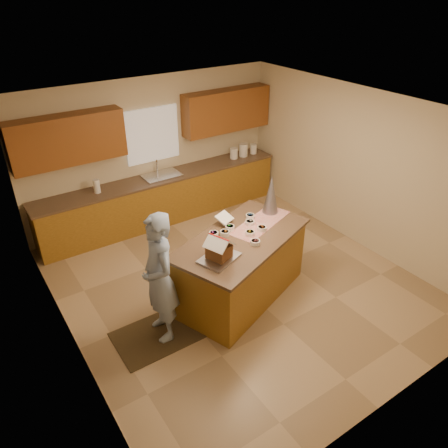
{
  "coord_description": "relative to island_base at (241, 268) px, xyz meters",
  "views": [
    {
      "loc": [
        -3.18,
        -4.38,
        4.21
      ],
      "look_at": [
        -0.1,
        0.2,
        1.0
      ],
      "focal_mm": 34.52,
      "sensor_mm": 36.0,
      "label": 1
    }
  ],
  "objects": [
    {
      "name": "floor",
      "position": [
        0.12,
        0.28,
        -0.49
      ],
      "size": [
        5.5,
        5.5,
        0.0
      ],
      "primitive_type": "plane",
      "color": "tan",
      "rests_on": "ground"
    },
    {
      "name": "ceiling",
      "position": [
        0.12,
        0.28,
        2.21
      ],
      "size": [
        5.5,
        5.5,
        0.0
      ],
      "primitive_type": "plane",
      "color": "silver",
      "rests_on": "floor"
    },
    {
      "name": "wall_back",
      "position": [
        0.12,
        3.03,
        0.86
      ],
      "size": [
        5.5,
        5.5,
        0.0
      ],
      "primitive_type": "plane",
      "color": "beige",
      "rests_on": "floor"
    },
    {
      "name": "wall_front",
      "position": [
        0.12,
        -2.47,
        0.86
      ],
      "size": [
        5.5,
        5.5,
        0.0
      ],
      "primitive_type": "plane",
      "color": "beige",
      "rests_on": "floor"
    },
    {
      "name": "wall_left",
      "position": [
        -2.38,
        0.28,
        0.86
      ],
      "size": [
        5.5,
        5.5,
        0.0
      ],
      "primitive_type": "plane",
      "color": "beige",
      "rests_on": "floor"
    },
    {
      "name": "wall_right",
      "position": [
        2.62,
        0.28,
        0.86
      ],
      "size": [
        5.5,
        5.5,
        0.0
      ],
      "primitive_type": "plane",
      "color": "beige",
      "rests_on": "floor"
    },
    {
      "name": "stone_accent",
      "position": [
        -2.36,
        -0.52,
        0.76
      ],
      "size": [
        0.0,
        2.5,
        2.5
      ],
      "primitive_type": "plane",
      "rotation": [
        1.57,
        0.0,
        1.57
      ],
      "color": "gray",
      "rests_on": "wall_left"
    },
    {
      "name": "window_curtain",
      "position": [
        0.12,
        3.0,
        1.16
      ],
      "size": [
        1.05,
        0.03,
        1.0
      ],
      "primitive_type": "cube",
      "color": "white",
      "rests_on": "wall_back"
    },
    {
      "name": "back_counter_base",
      "position": [
        0.12,
        2.73,
        -0.05
      ],
      "size": [
        4.8,
        0.6,
        0.88
      ],
      "primitive_type": "cube",
      "color": "#A06921",
      "rests_on": "floor"
    },
    {
      "name": "back_counter_top",
      "position": [
        0.12,
        2.73,
        0.41
      ],
      "size": [
        4.85,
        0.63,
        0.04
      ],
      "primitive_type": "cube",
      "color": "brown",
      "rests_on": "back_counter_base"
    },
    {
      "name": "upper_cabinet_left",
      "position": [
        -1.43,
        2.85,
        1.41
      ],
      "size": [
        1.85,
        0.35,
        0.8
      ],
      "primitive_type": "cube",
      "color": "brown",
      "rests_on": "wall_back"
    },
    {
      "name": "upper_cabinet_right",
      "position": [
        1.67,
        2.85,
        1.41
      ],
      "size": [
        1.85,
        0.35,
        0.8
      ],
      "primitive_type": "cube",
      "color": "brown",
      "rests_on": "wall_back"
    },
    {
      "name": "sink",
      "position": [
        0.12,
        2.73,
        0.4
      ],
      "size": [
        0.7,
        0.45,
        0.12
      ],
      "primitive_type": "cube",
      "color": "silver",
      "rests_on": "back_counter_top"
    },
    {
      "name": "faucet",
      "position": [
        0.12,
        2.91,
        0.57
      ],
      "size": [
        0.03,
        0.03,
        0.28
      ],
      "primitive_type": "cylinder",
      "color": "silver",
      "rests_on": "back_counter_top"
    },
    {
      "name": "island_base",
      "position": [
        0.0,
        0.0,
        0.0
      ],
      "size": [
        2.22,
        1.63,
        0.98
      ],
      "primitive_type": "cube",
      "rotation": [
        0.0,
        0.0,
        0.35
      ],
      "color": "#A06921",
      "rests_on": "floor"
    },
    {
      "name": "island_top",
      "position": [
        0.0,
        0.0,
        0.51
      ],
      "size": [
        2.34,
        1.75,
        0.04
      ],
      "primitive_type": "cube",
      "rotation": [
        0.0,
        0.0,
        0.35
      ],
      "color": "brown",
      "rests_on": "island_base"
    },
    {
      "name": "table_runner",
      "position": [
        0.47,
        0.17,
        0.54
      ],
      "size": [
        1.18,
        0.76,
        0.01
      ],
      "primitive_type": "cube",
      "rotation": [
        0.0,
        0.0,
        0.35
      ],
      "color": "#9F110B",
      "rests_on": "island_top"
    },
    {
      "name": "baking_tray",
      "position": [
        -0.55,
        -0.26,
        0.55
      ],
      "size": [
        0.61,
        0.53,
        0.03
      ],
      "primitive_type": "cube",
      "rotation": [
        0.0,
        0.0,
        0.35
      ],
      "color": "silver",
      "rests_on": "island_top"
    },
    {
      "name": "cookbook",
      "position": [
        0.01,
        0.45,
        0.63
      ],
      "size": [
        0.3,
        0.26,
        0.1
      ],
      "primitive_type": "cube",
      "rotation": [
        -1.13,
        0.0,
        0.35
      ],
      "color": "white",
      "rests_on": "island_top"
    },
    {
      "name": "tinsel_tree",
      "position": [
        0.79,
        0.35,
        0.84
      ],
      "size": [
        0.31,
        0.31,
        0.61
      ],
      "primitive_type": "cone",
      "rotation": [
        0.0,
        0.0,
        0.35
      ],
      "color": "#A8A8B4",
      "rests_on": "island_top"
    },
    {
      "name": "rug",
      "position": [
        -1.38,
        -0.07,
        -0.48
      ],
      "size": [
        1.22,
        0.8,
        0.01
      ],
      "primitive_type": "cube",
      "color": "black",
      "rests_on": "floor"
    },
    {
      "name": "boy",
      "position": [
        -1.33,
        -0.07,
        0.42
      ],
      "size": [
        0.49,
        0.7,
        1.8
      ],
      "primitive_type": "imported",
      "rotation": [
        0.0,
        0.0,
        -1.67
      ],
      "color": "#90A9CD",
      "rests_on": "rug"
    },
    {
      "name": "canister_a",
      "position": [
        1.78,
        2.73,
        0.54
      ],
      "size": [
        0.16,
        0.16,
        0.22
      ],
      "primitive_type": "cylinder",
      "color": "white",
      "rests_on": "back_counter_top"
    },
    {
      "name": "canister_b",
      "position": [
        2.02,
        2.73,
        0.56
      ],
      "size": [
        0.18,
        0.18,
        0.26
      ],
      "primitive_type": "cylinder",
      "color": "white",
      "rests_on": "back_counter_top"
    },
    {
      "name": "canister_c",
      "position": [
        2.28,
        2.73,
        0.53
      ],
      "size": [
        0.14,
        0.14,
        0.2
      ],
      "primitive_type": "cylinder",
      "color": "white",
      "rests_on": "back_counter_top"
    },
    {
      "name": "paper_towel",
      "position": [
        -1.12,
        2.73,
        0.55
      ],
      "size": [
        0.11,
        0.11,
        0.24
      ],
      "primitive_type": "cylinder",
      "color": "white",
      "rests_on": "back_counter_top"
    },
    {
      "name": "gingerbread_house",
      "position": [
        -0.55,
        -0.26,
        0.68
      ],
      "size": [
        0.39,
        0.4,
        0.31
      ],
      "color": "brown",
      "rests_on": "baking_tray"
    },
    {
      "name": "candy_bowls",
      "position": [
        0.1,
        0.13,
        0.56
      ],
      "size": [
        0.86,
        0.75,
        0.06
      ],
      "color": "blue",
      "rests_on": "island_top"
    }
  ]
}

